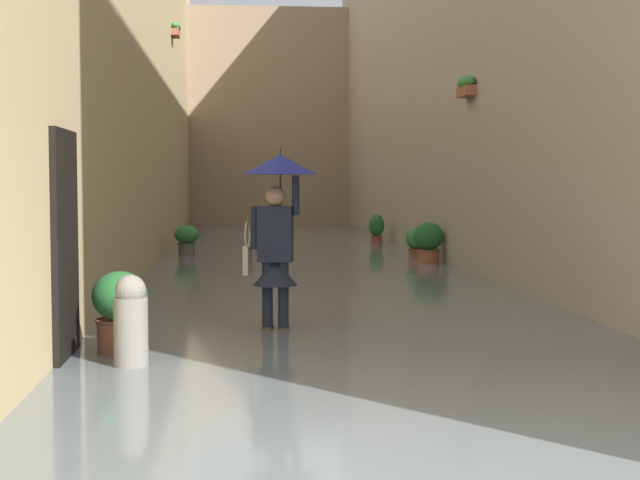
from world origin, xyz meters
TOP-DOWN VIEW (x-y plane):
  - ground_plane at (0.00, -14.59)m, footprint 72.95×72.95m
  - flood_water at (0.00, -14.59)m, footprint 6.61×35.18m
  - building_facade_right at (3.81, -14.59)m, footprint 2.04×33.18m
  - building_facade_far at (0.00, -30.08)m, footprint 9.41×1.80m
  - person_wading at (0.83, -5.48)m, footprint 0.84×0.84m
  - potted_plant_near_left at (-2.55, -14.73)m, footprint 0.41×0.41m
  - potted_plant_near_right at (2.41, -4.20)m, footprint 0.53×0.53m
  - potted_plant_mid_left at (-2.59, -13.56)m, footprint 0.59×0.59m
  - potted_plant_far_left at (-2.48, -19.67)m, footprint 0.40×0.40m
  - potted_plant_far_right at (2.37, -16.29)m, footprint 0.55×0.55m
  - mooring_bollard at (2.23, -3.49)m, footprint 0.30×0.30m

SIDE VIEW (x-z plane):
  - ground_plane at x=0.00m, z-range 0.00..0.00m
  - flood_water at x=0.00m, z-range 0.00..0.08m
  - potted_plant_near_left at x=-2.55m, z-range 0.05..0.79m
  - potted_plant_far_right at x=2.37m, z-range 0.06..0.81m
  - mooring_bollard at x=2.23m, z-range 0.00..0.89m
  - potted_plant_near_right at x=2.41m, z-range 0.04..0.89m
  - potted_plant_far_left at x=-2.48m, z-range 0.04..0.90m
  - potted_plant_mid_left at x=-2.59m, z-range 0.05..0.96m
  - person_wading at x=0.83m, z-range 0.32..2.41m
  - building_facade_far at x=0.00m, z-range 0.00..8.05m
  - building_facade_right at x=3.81m, z-range 0.00..10.18m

